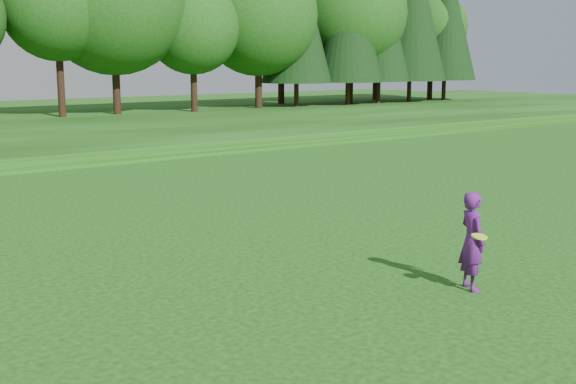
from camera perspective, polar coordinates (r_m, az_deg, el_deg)
ground at (r=10.04m, az=1.15°, el=-13.21°), size 140.00×140.00×0.00m
woman at (r=13.15m, az=14.35°, el=-3.76°), size 0.75×0.89×1.77m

